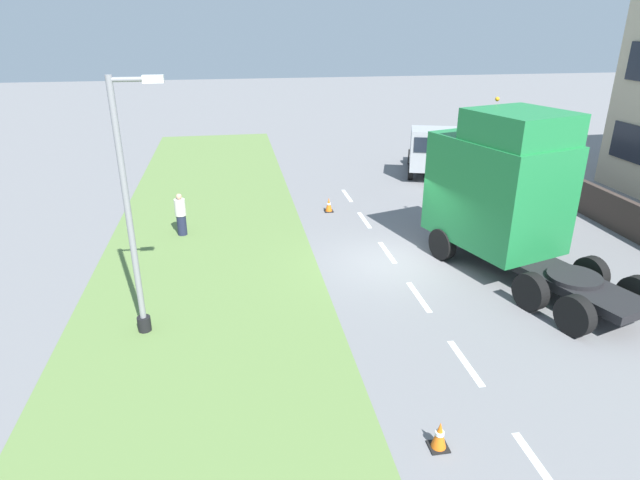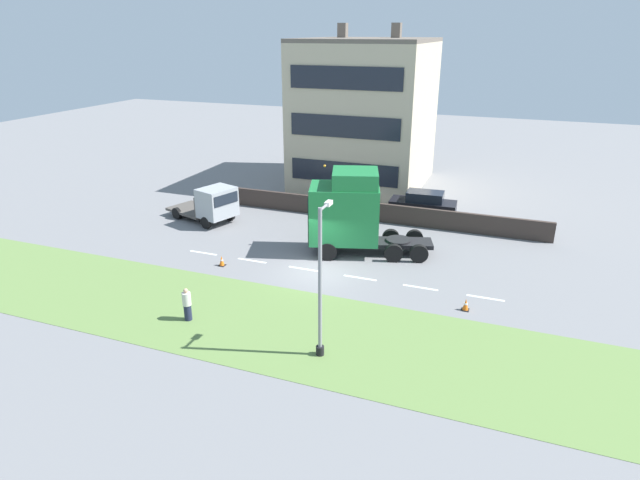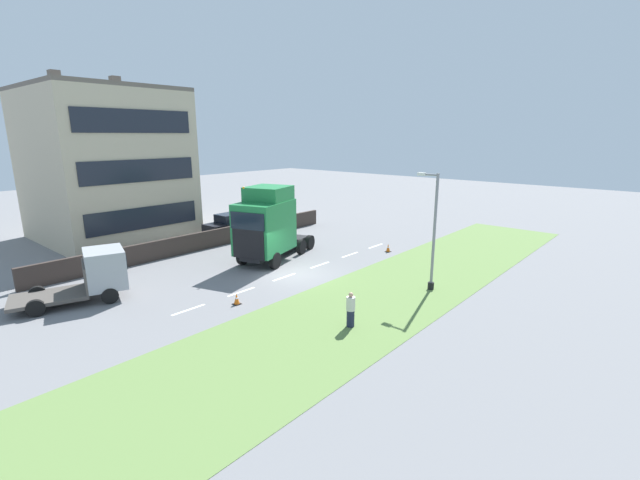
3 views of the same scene
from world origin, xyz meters
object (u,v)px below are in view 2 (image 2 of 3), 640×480
object	(u,v)px
parked_car	(423,205)
pedestrian	(187,305)
flatbed_truck	(213,204)
lorry_cab	(349,212)
traffic_cone_lead	(466,305)
traffic_cone_trailing	(222,261)
lamp_post	(321,291)

from	to	relation	value
parked_car	pedestrian	world-z (taller)	parked_car
flatbed_truck	parked_car	world-z (taller)	flatbed_truck
lorry_cab	flatbed_truck	size ratio (longest dim) A/B	1.31
traffic_cone_lead	pedestrian	bearing A→B (deg)	114.83
traffic_cone_trailing	lorry_cab	bearing A→B (deg)	-54.28
flatbed_truck	traffic_cone_lead	size ratio (longest dim) A/B	9.67
lorry_cab	lamp_post	xyz separation A→B (m)	(-10.47, -2.23, 0.38)
parked_car	pedestrian	size ratio (longest dim) A/B	2.89
lorry_cab	traffic_cone_trailing	size ratio (longest dim) A/B	12.71
pedestrian	traffic_cone_trailing	bearing A→B (deg)	16.03
lamp_post	lorry_cab	bearing A→B (deg)	12.05
flatbed_truck	lamp_post	world-z (taller)	lamp_post
pedestrian	traffic_cone_lead	world-z (taller)	pedestrian
lorry_cab	traffic_cone_lead	world-z (taller)	lorry_cab
flatbed_truck	pedestrian	size ratio (longest dim) A/B	3.55
lorry_cab	parked_car	world-z (taller)	lorry_cab
lorry_cab	lamp_post	size ratio (longest dim) A/B	1.18
flatbed_truck	parked_car	size ratio (longest dim) A/B	1.23
lorry_cab	pedestrian	xyz separation A→B (m)	(-10.05, 4.32, -1.71)
pedestrian	traffic_cone_lead	distance (m)	12.79
flatbed_truck	pedestrian	world-z (taller)	flatbed_truck
lorry_cab	lamp_post	world-z (taller)	lamp_post
flatbed_truck	lamp_post	size ratio (longest dim) A/B	0.90
traffic_cone_trailing	pedestrian	bearing A→B (deg)	-163.97
lorry_cab	parked_car	xyz separation A→B (m)	(7.65, -2.95, -1.54)
flatbed_truck	traffic_cone_lead	world-z (taller)	flatbed_truck
lamp_post	traffic_cone_lead	xyz separation A→B (m)	(5.78, -5.05, -2.58)
flatbed_truck	pedestrian	bearing A→B (deg)	44.42
flatbed_truck	lamp_post	xyz separation A→B (m)	(-12.16, -12.34, 1.53)
parked_car	traffic_cone_trailing	world-z (taller)	parked_car
flatbed_truck	traffic_cone_lead	xyz separation A→B (m)	(-6.38, -17.39, -1.05)
flatbed_truck	lorry_cab	bearing A→B (deg)	98.68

